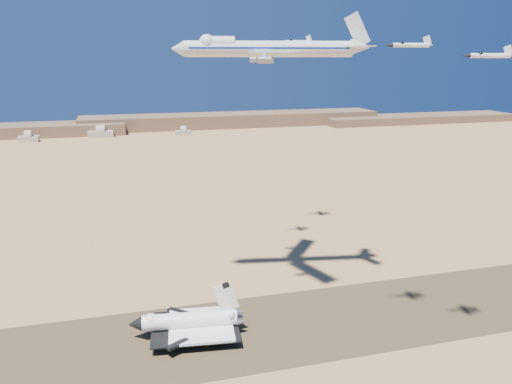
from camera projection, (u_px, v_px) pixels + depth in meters
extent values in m
plane|color=tan|center=(241.00, 332.00, 178.11)|extent=(1200.00, 1200.00, 0.00)
cube|color=brown|center=(241.00, 332.00, 178.11)|extent=(600.00, 50.00, 0.06)
cube|color=brown|center=(233.00, 120.00, 709.08)|extent=(420.00, 60.00, 18.00)
cube|color=brown|center=(418.00, 119.00, 753.47)|extent=(300.00, 60.00, 11.00)
cube|color=#BAB4A5|center=(29.00, 139.00, 579.11)|extent=(22.00, 14.00, 6.50)
cube|color=#BAB4A5|center=(101.00, 134.00, 613.35)|extent=(30.00, 15.00, 7.50)
cube|color=#BAB4A5|center=(183.00, 133.00, 629.80)|extent=(19.00, 12.50, 5.50)
cylinder|color=white|center=(189.00, 320.00, 174.57)|extent=(32.70, 9.43, 5.65)
cone|color=black|center=(136.00, 324.00, 171.94)|extent=(5.14, 5.86, 5.36)
sphere|color=white|center=(151.00, 321.00, 172.48)|extent=(5.24, 5.24, 5.24)
cube|color=white|center=(201.00, 325.00, 175.75)|extent=(24.89, 26.65, 0.91)
cube|color=black|center=(195.00, 327.00, 175.58)|extent=(32.90, 27.61, 0.50)
cube|color=white|center=(226.00, 297.00, 174.39)|extent=(9.37, 1.81, 11.61)
cylinder|color=gray|center=(152.00, 334.00, 173.85)|extent=(0.36, 0.36, 3.23)
cylinder|color=black|center=(152.00, 337.00, 174.13)|extent=(1.15, 0.58, 1.11)
cylinder|color=gray|center=(208.00, 338.00, 171.78)|extent=(0.36, 0.36, 3.23)
cylinder|color=black|center=(208.00, 340.00, 172.06)|extent=(1.15, 0.58, 1.11)
cylinder|color=gray|center=(206.00, 323.00, 181.40)|extent=(0.36, 0.36, 3.23)
cylinder|color=black|center=(206.00, 325.00, 181.68)|extent=(1.15, 0.58, 1.11)
cylinder|color=silver|center=(269.00, 49.00, 181.82)|extent=(61.52, 16.27, 5.78)
cone|color=silver|center=(178.00, 49.00, 178.82)|extent=(5.45, 6.47, 5.78)
sphere|color=silver|center=(207.00, 43.00, 179.22)|extent=(5.96, 5.96, 5.96)
cube|color=silver|center=(280.00, 52.00, 168.38)|extent=(16.15, 28.29, 0.63)
cube|color=silver|center=(269.00, 52.00, 196.16)|extent=(23.07, 26.38, 0.63)
cube|color=silver|center=(361.00, 46.00, 178.90)|extent=(8.08, 11.04, 0.45)
cube|color=silver|center=(352.00, 47.00, 190.19)|extent=(10.19, 10.81, 0.45)
cube|color=silver|center=(357.00, 30.00, 183.01)|extent=(10.26, 2.40, 12.92)
cylinder|color=gray|center=(267.00, 60.00, 174.83)|extent=(4.85, 3.09, 2.35)
cylinder|color=gray|center=(264.00, 60.00, 166.85)|extent=(4.85, 3.09, 2.35)
cylinder|color=gray|center=(262.00, 60.00, 190.46)|extent=(4.85, 3.09, 2.35)
cylinder|color=gray|center=(255.00, 59.00, 198.11)|extent=(4.85, 3.09, 2.35)
imported|color=#D43E0C|center=(207.00, 346.00, 168.24)|extent=(0.62, 0.73, 1.70)
imported|color=#D43E0C|center=(210.00, 342.00, 170.68)|extent=(0.83, 0.90, 1.61)
imported|color=#D43E0C|center=(217.00, 344.00, 169.43)|extent=(1.05, 0.80, 1.60)
cylinder|color=silver|center=(411.00, 45.00, 144.34)|extent=(11.04, 3.06, 1.28)
cone|color=black|center=(389.00, 45.00, 143.68)|extent=(2.54, 1.56, 1.19)
sphere|color=black|center=(402.00, 43.00, 143.94)|extent=(1.28, 1.28, 1.28)
cube|color=silver|center=(414.00, 46.00, 144.48)|extent=(4.36, 7.74, 0.23)
cube|color=silver|center=(426.00, 45.00, 144.79)|extent=(2.73, 4.84, 0.18)
cube|color=silver|center=(427.00, 41.00, 144.47)|extent=(2.77, 0.68, 3.09)
cylinder|color=silver|center=(490.00, 56.00, 134.45)|extent=(11.14, 3.64, 1.30)
cone|color=black|center=(466.00, 56.00, 134.11)|extent=(2.61, 1.69, 1.20)
sphere|color=black|center=(480.00, 54.00, 134.19)|extent=(1.30, 1.30, 1.30)
cube|color=silver|center=(493.00, 56.00, 134.54)|extent=(4.75, 7.93, 0.23)
cube|color=silver|center=(507.00, 56.00, 134.68)|extent=(2.98, 4.96, 0.19)
cube|color=silver|center=(508.00, 51.00, 134.35)|extent=(2.79, 0.82, 3.14)
cylinder|color=silver|center=(271.00, 55.00, 226.02)|extent=(11.22, 1.64, 1.31)
cone|color=black|center=(256.00, 55.00, 224.50)|extent=(2.46, 1.28, 1.21)
sphere|color=black|center=(265.00, 54.00, 225.27)|extent=(1.31, 1.31, 1.31)
cube|color=silver|center=(273.00, 56.00, 226.28)|extent=(3.49, 7.56, 0.23)
cube|color=silver|center=(281.00, 55.00, 227.08)|extent=(2.19, 4.72, 0.19)
cube|color=silver|center=(281.00, 52.00, 226.78)|extent=(2.83, 0.32, 3.16)
cylinder|color=silver|center=(298.00, 42.00, 249.89)|extent=(13.10, 3.86, 1.52)
cone|color=black|center=(282.00, 42.00, 249.25)|extent=(3.03, 1.90, 1.41)
sphere|color=black|center=(291.00, 41.00, 249.48)|extent=(1.52, 1.52, 1.52)
cube|color=silver|center=(300.00, 42.00, 250.04)|extent=(5.31, 9.24, 0.27)
cube|color=silver|center=(308.00, 42.00, 250.34)|extent=(3.33, 5.78, 0.22)
cube|color=silver|center=(309.00, 39.00, 249.96)|extent=(3.28, 0.86, 3.68)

